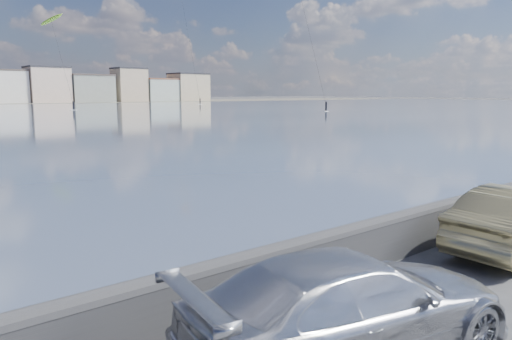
# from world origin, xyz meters

# --- Properties ---
(seawall) EXTENTS (400.00, 0.36, 1.08)m
(seawall) POSITION_xyz_m (0.00, 2.70, 0.58)
(seawall) COLOR #28282B
(seawall) RESTS_ON ground
(car_silver) EXTENTS (5.51, 2.98, 1.52)m
(car_silver) POSITION_xyz_m (-0.07, 0.58, 0.76)
(car_silver) COLOR silver
(car_silver) RESTS_ON ground
(kitesurfer_15) EXTENTS (4.45, 19.24, 22.05)m
(kitesurfer_15) POSITION_xyz_m (34.55, 118.40, 20.11)
(kitesurfer_15) COLOR #8CD826
(kitesurfer_15) RESTS_ON ground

